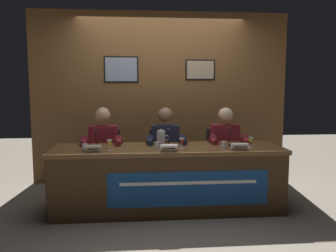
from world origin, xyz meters
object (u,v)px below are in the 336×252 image
(microphone_center, at_px, (169,141))
(panelist_left, at_px, (103,147))
(water_cup_center, at_px, (157,146))
(water_pitcher_central, at_px, (161,138))
(water_cup_left, at_px, (85,148))
(juice_glass_right, at_px, (251,140))
(conference_table, at_px, (169,169))
(chair_left, at_px, (105,165))
(microphone_left, at_px, (96,142))
(juice_glass_left, at_px, (110,143))
(water_cup_right, at_px, (224,145))
(chair_center, at_px, (164,164))
(panelist_center, at_px, (166,146))
(microphone_right, at_px, (230,140))
(chair_right, at_px, (222,163))
(nameplate_left, at_px, (93,149))
(nameplate_center, at_px, (169,148))
(nameplate_right, at_px, (240,147))
(panelist_right, at_px, (226,145))
(juice_glass_center, at_px, (182,141))

(microphone_center, bearing_deg, panelist_left, 155.85)
(water_cup_center, bearing_deg, water_pitcher_central, 73.77)
(water_cup_left, height_order, water_pitcher_central, water_pitcher_central)
(juice_glass_right, bearing_deg, water_cup_center, -179.07)
(conference_table, height_order, juice_glass_right, juice_glass_right)
(chair_left, xyz_separation_m, juice_glass_right, (1.77, -0.69, 0.42))
(water_cup_left, distance_m, microphone_left, 0.19)
(juice_glass_left, bearing_deg, water_cup_right, 1.65)
(juice_glass_right, bearing_deg, chair_center, 144.36)
(chair_left, height_order, juice_glass_right, same)
(microphone_left, relative_size, chair_center, 0.25)
(water_cup_center, bearing_deg, panelist_center, 74.89)
(water_cup_center, relative_size, microphone_right, 0.39)
(chair_right, bearing_deg, microphone_center, -144.54)
(nameplate_left, height_order, water_cup_right, water_cup_right)
(panelist_left, xyz_separation_m, nameplate_center, (0.79, -0.66, 0.10))
(water_cup_left, height_order, microphone_left, microphone_left)
(water_cup_right, bearing_deg, juice_glass_right, 4.52)
(microphone_left, bearing_deg, water_pitcher_central, 7.41)
(panelist_left, bearing_deg, panelist_center, 0.00)
(panelist_left, bearing_deg, conference_table, -30.20)
(chair_left, relative_size, panelist_center, 0.73)
(conference_table, bearing_deg, nameplate_right, -12.27)
(juice_glass_left, distance_m, microphone_left, 0.23)
(nameplate_center, distance_m, water_cup_center, 0.19)
(juice_glass_left, xyz_separation_m, panelist_right, (1.47, 0.56, -0.14))
(panelist_left, bearing_deg, chair_left, 90.00)
(juice_glass_center, relative_size, chair_right, 0.14)
(juice_glass_center, relative_size, microphone_right, 0.57)
(water_pitcher_central, bearing_deg, juice_glass_center, -40.35)
(juice_glass_left, height_order, microphone_left, microphone_left)
(nameplate_left, xyz_separation_m, water_cup_right, (1.48, 0.11, -0.00))
(panelist_center, xyz_separation_m, juice_glass_center, (0.15, -0.50, 0.14))
(panelist_right, bearing_deg, water_cup_right, -107.41)
(chair_left, bearing_deg, water_cup_center, -46.86)
(nameplate_right, bearing_deg, panelist_center, 140.86)
(microphone_right, bearing_deg, water_cup_left, -172.91)
(microphone_left, bearing_deg, chair_right, 20.13)
(microphone_left, bearing_deg, water_cup_right, -4.42)
(nameplate_right, xyz_separation_m, microphone_right, (-0.03, 0.29, 0.03))
(microphone_left, height_order, nameplate_right, microphone_left)
(nameplate_center, bearing_deg, water_cup_left, 174.15)
(conference_table, relative_size, water_cup_center, 31.93)
(juice_glass_left, relative_size, microphone_right, 0.57)
(juice_glass_center, bearing_deg, chair_left, 143.82)
(nameplate_left, height_order, juice_glass_left, juice_glass_left)
(chair_left, relative_size, microphone_right, 4.08)
(chair_center, height_order, panelist_center, panelist_center)
(water_cup_left, bearing_deg, conference_table, 5.82)
(juice_glass_left, bearing_deg, chair_left, 100.08)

